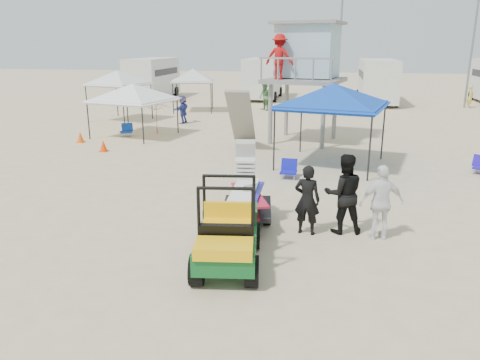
% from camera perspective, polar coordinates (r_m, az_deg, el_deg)
% --- Properties ---
extents(ground, '(140.00, 140.00, 0.00)m').
position_cam_1_polar(ground, '(9.01, -6.88, -13.14)').
color(ground, beige).
rests_on(ground, ground).
extents(utility_cart, '(1.48, 2.50, 1.79)m').
position_cam_1_polar(utility_cart, '(9.49, -1.69, -5.84)').
color(utility_cart, '#0D5420').
rests_on(utility_cart, ground).
extents(surf_trailer, '(1.42, 2.30, 1.90)m').
position_cam_1_polar(surf_trailer, '(11.66, 0.79, -1.88)').
color(surf_trailer, black).
rests_on(surf_trailer, ground).
extents(man_left, '(0.68, 0.51, 1.70)m').
position_cam_1_polar(man_left, '(11.21, 8.18, -2.41)').
color(man_left, black).
rests_on(man_left, ground).
extents(man_mid, '(1.07, 0.91, 1.95)m').
position_cam_1_polar(man_mid, '(11.41, 12.54, -1.65)').
color(man_mid, black).
rests_on(man_mid, ground).
extents(man_right, '(1.12, 0.71, 1.78)m').
position_cam_1_polar(man_right, '(11.26, 16.86, -2.65)').
color(man_right, white).
rests_on(man_right, ground).
extents(lifeguard_tower, '(3.88, 3.88, 5.24)m').
position_cam_1_polar(lifeguard_tower, '(21.92, 7.76, 14.83)').
color(lifeguard_tower, gray).
rests_on(lifeguard_tower, ground).
extents(canopy_blue, '(4.18, 4.18, 3.43)m').
position_cam_1_polar(canopy_blue, '(17.58, 11.37, 11.00)').
color(canopy_blue, black).
rests_on(canopy_blue, ground).
extents(canopy_white_a, '(3.85, 3.85, 2.96)m').
position_cam_1_polar(canopy_white_a, '(23.58, -12.98, 11.03)').
color(canopy_white_a, black).
rests_on(canopy_white_a, ground).
extents(canopy_white_b, '(3.42, 3.42, 3.33)m').
position_cam_1_polar(canopy_white_b, '(28.68, -14.67, 12.53)').
color(canopy_white_b, black).
rests_on(canopy_white_b, ground).
extents(canopy_white_c, '(3.11, 3.11, 3.21)m').
position_cam_1_polar(canopy_white_c, '(31.95, -5.78, 13.09)').
color(canopy_white_c, black).
rests_on(canopy_white_c, ground).
extents(umbrella_a, '(2.11, 2.13, 1.55)m').
position_cam_1_polar(umbrella_a, '(24.27, -10.20, 7.43)').
color(umbrella_a, '#B42E13').
rests_on(umbrella_a, ground).
extents(umbrella_b, '(2.64, 2.65, 1.72)m').
position_cam_1_polar(umbrella_b, '(25.76, -7.63, 8.24)').
color(umbrella_b, '#F9A016').
rests_on(umbrella_b, ground).
extents(cone_near, '(0.34, 0.34, 0.50)m').
position_cam_1_polar(cone_near, '(20.68, -16.32, 4.03)').
color(cone_near, '#FE4008').
rests_on(cone_near, ground).
extents(cone_far, '(0.34, 0.34, 0.50)m').
position_cam_1_polar(cone_far, '(22.94, -18.89, 4.97)').
color(cone_far, '#FF5808').
rests_on(cone_far, ground).
extents(beach_chair_a, '(0.72, 0.81, 0.64)m').
position_cam_1_polar(beach_chair_a, '(23.90, -13.66, 5.97)').
color(beach_chair_a, '#0E3A9F').
rests_on(beach_chair_a, ground).
extents(beach_chair_b, '(0.56, 0.60, 0.64)m').
position_cam_1_polar(beach_chair_b, '(16.01, 5.96, 1.38)').
color(beach_chair_b, '#1014B2').
rests_on(beach_chair_b, ground).
extents(rv_far_left, '(2.64, 6.80, 3.25)m').
position_cam_1_polar(rv_far_left, '(40.24, -10.62, 12.31)').
color(rv_far_left, silver).
rests_on(rv_far_left, ground).
extents(rv_mid_left, '(2.65, 6.50, 3.25)m').
position_cam_1_polar(rv_mid_left, '(39.42, 2.79, 12.49)').
color(rv_mid_left, silver).
rests_on(rv_mid_left, ground).
extents(rv_mid_right, '(2.64, 7.00, 3.25)m').
position_cam_1_polar(rv_mid_right, '(37.70, 16.42, 11.69)').
color(rv_mid_right, silver).
rests_on(rv_mid_right, ground).
extents(light_pole_left, '(0.14, 0.14, 8.00)m').
position_cam_1_polar(light_pole_left, '(34.46, 12.04, 15.28)').
color(light_pole_left, slate).
rests_on(light_pole_left, ground).
extents(light_pole_right, '(0.14, 0.14, 8.00)m').
position_cam_1_polar(light_pole_right, '(37.20, 26.42, 14.04)').
color(light_pole_right, slate).
rests_on(light_pole_right, ground).
extents(distant_beachgoers, '(18.61, 17.28, 1.86)m').
position_cam_1_polar(distant_beachgoers, '(28.11, 7.29, 8.88)').
color(distant_beachgoers, '#D7C350').
rests_on(distant_beachgoers, ground).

